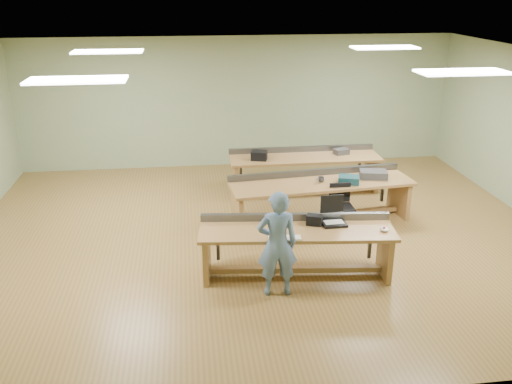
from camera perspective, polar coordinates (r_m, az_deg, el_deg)
floor at (r=9.42m, az=0.55°, el=-4.55°), size 10.00×10.00×0.00m
ceiling at (r=8.56m, az=0.62°, el=13.88°), size 10.00×10.00×0.00m
wall_back at (r=12.73m, az=-1.92°, el=9.41°), size 10.00×0.04×3.00m
wall_front at (r=5.24m, az=6.66°, el=-8.51°), size 10.00×0.04×3.00m
fluor_panels at (r=8.56m, az=0.62°, el=13.68°), size 6.20×3.50×0.03m
workbench_front at (r=7.98m, az=4.27°, el=-5.12°), size 2.89×1.04×0.86m
workbench_mid at (r=9.87m, az=6.81°, el=0.11°), size 3.37×1.20×0.86m
workbench_back at (r=11.28m, az=5.11°, el=2.86°), size 3.09×0.84×0.86m
person at (r=7.40m, az=2.24°, el=-5.48°), size 0.56×0.37×1.54m
laptop_base at (r=8.08m, az=8.20°, el=-3.29°), size 0.36×0.30×0.04m
laptop_screen at (r=8.10m, az=8.00°, el=-1.24°), size 0.35×0.03×0.28m
keyboard at (r=7.57m, az=3.04°, el=-4.87°), size 0.47×0.19×0.03m
trackball_mouse at (r=8.01m, az=13.37°, el=-3.82°), size 0.14×0.16×0.06m
camera_bag at (r=8.02m, az=6.16°, el=-2.94°), size 0.26×0.22×0.15m
task_chair at (r=9.62m, az=8.93°, el=-2.27°), size 0.45×0.45×0.82m
parts_bin_teal at (r=9.78m, az=9.74°, el=1.31°), size 0.43×0.37×0.13m
parts_bin_grey at (r=10.14m, az=12.25°, el=1.85°), size 0.54×0.41×0.13m
mug at (r=9.76m, az=6.86°, el=1.31°), size 0.14×0.14×0.09m
drinks_can at (r=9.66m, az=6.42°, el=1.16°), size 0.07×0.07×0.11m
storage_box_back at (r=10.92m, az=0.34°, el=3.86°), size 0.36×0.30×0.18m
tray_back at (r=11.44m, az=8.97°, el=4.24°), size 0.33×0.28×0.12m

